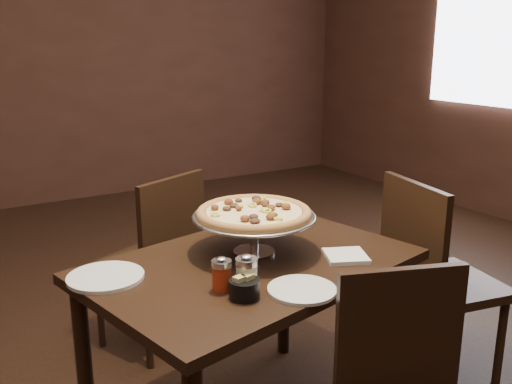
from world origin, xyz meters
TOP-DOWN VIEW (x-y plane):
  - room at (0.06, 0.03)m, footprint 6.04×7.04m
  - dining_table at (-0.07, -0.07)m, footprint 1.22×0.94m
  - pizza_stand at (-0.03, -0.01)m, footprint 0.44×0.44m
  - parmesan_shaker at (-0.21, -0.27)m, footprint 0.07×0.07m
  - pepper_flake_shaker at (-0.27, -0.23)m, footprint 0.06×0.06m
  - packet_caddy at (-0.24, -0.31)m, footprint 0.09×0.09m
  - napkin_stack at (0.22, -0.22)m, footprint 0.19×0.19m
  - plate_left at (-0.55, 0.04)m, footprint 0.24×0.24m
  - plate_near at (-0.07, -0.36)m, footprint 0.21×0.21m
  - serving_spatula at (0.06, -0.14)m, footprint 0.16×0.16m
  - chair_far at (-0.14, 0.68)m, footprint 0.52×0.52m
  - chair_side at (0.75, -0.16)m, footprint 0.48×0.48m

SIDE VIEW (x-z plane):
  - chair_far at x=-0.14m, z-range 0.04..0.89m
  - chair_side at x=0.75m, z-range 0.04..0.92m
  - dining_table at x=-0.07m, z-range 0.25..0.94m
  - plate_near at x=-0.07m, z-range 0.68..0.69m
  - plate_left at x=-0.55m, z-range 0.68..0.70m
  - napkin_stack at x=0.22m, z-range 0.68..0.70m
  - packet_caddy at x=-0.24m, z-range 0.68..0.75m
  - pepper_flake_shaker at x=-0.27m, z-range 0.68..0.79m
  - parmesan_shaker at x=-0.21m, z-range 0.68..0.80m
  - serving_spatula at x=0.06m, z-range 0.82..0.84m
  - pizza_stand at x=-0.03m, z-range 0.74..0.92m
  - room at x=0.06m, z-range -0.02..2.82m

